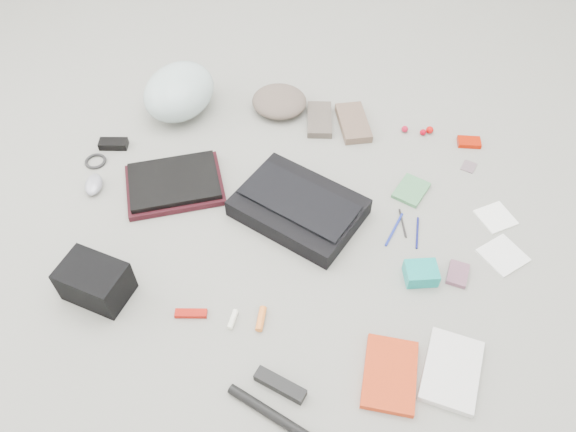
# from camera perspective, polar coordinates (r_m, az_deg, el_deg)

# --- Properties ---
(ground_plane) EXTENTS (4.00, 4.00, 0.00)m
(ground_plane) POSITION_cam_1_polar(r_m,az_deg,el_deg) (1.94, 0.00, -0.93)
(ground_plane) COLOR gray
(messenger_bag) EXTENTS (0.50, 0.44, 0.07)m
(messenger_bag) POSITION_cam_1_polar(r_m,az_deg,el_deg) (1.95, 1.08, 0.85)
(messenger_bag) COLOR black
(messenger_bag) RESTS_ON ground_plane
(bag_flap) EXTENTS (0.44, 0.33, 0.01)m
(bag_flap) POSITION_cam_1_polar(r_m,az_deg,el_deg) (1.92, 1.10, 1.62)
(bag_flap) COLOR black
(bag_flap) RESTS_ON messenger_bag
(laptop_sleeve) EXTENTS (0.42, 0.37, 0.02)m
(laptop_sleeve) POSITION_cam_1_polar(r_m,az_deg,el_deg) (2.09, -11.43, 3.09)
(laptop_sleeve) COLOR #350E15
(laptop_sleeve) RESTS_ON ground_plane
(laptop) EXTENTS (0.38, 0.33, 0.02)m
(laptop) POSITION_cam_1_polar(r_m,az_deg,el_deg) (2.07, -11.52, 3.51)
(laptop) COLOR black
(laptop) RESTS_ON laptop_sleeve
(bike_helmet) EXTENTS (0.35, 0.39, 0.19)m
(bike_helmet) POSITION_cam_1_polar(r_m,az_deg,el_deg) (2.35, -11.00, 12.31)
(bike_helmet) COLOR silver
(bike_helmet) RESTS_ON ground_plane
(beanie) EXTENTS (0.26, 0.25, 0.08)m
(beanie) POSITION_cam_1_polar(r_m,az_deg,el_deg) (2.35, -0.89, 11.57)
(beanie) COLOR brown
(beanie) RESTS_ON ground_plane
(mitten_left) EXTENTS (0.12, 0.21, 0.03)m
(mitten_left) POSITION_cam_1_polar(r_m,az_deg,el_deg) (2.30, 3.21, 9.76)
(mitten_left) COLOR brown
(mitten_left) RESTS_ON ground_plane
(mitten_right) EXTENTS (0.17, 0.24, 0.03)m
(mitten_right) POSITION_cam_1_polar(r_m,az_deg,el_deg) (2.30, 6.65, 9.40)
(mitten_right) COLOR brown
(mitten_right) RESTS_ON ground_plane
(power_brick) EXTENTS (0.11, 0.06, 0.03)m
(power_brick) POSITION_cam_1_polar(r_m,az_deg,el_deg) (2.30, -17.31, 7.01)
(power_brick) COLOR black
(power_brick) RESTS_ON ground_plane
(cable_coil) EXTENTS (0.08, 0.08, 0.01)m
(cable_coil) POSITION_cam_1_polar(r_m,az_deg,el_deg) (2.26, -18.97, 5.29)
(cable_coil) COLOR black
(cable_coil) RESTS_ON ground_plane
(mouse) EXTENTS (0.08, 0.12, 0.04)m
(mouse) POSITION_cam_1_polar(r_m,az_deg,el_deg) (2.16, -19.14, 3.05)
(mouse) COLOR #92939F
(mouse) RESTS_ON ground_plane
(camera_bag) EXTENTS (0.22, 0.18, 0.13)m
(camera_bag) POSITION_cam_1_polar(r_m,az_deg,el_deg) (1.83, -19.00, -6.31)
(camera_bag) COLOR black
(camera_bag) RESTS_ON ground_plane
(multitool) EXTENTS (0.10, 0.04, 0.02)m
(multitool) POSITION_cam_1_polar(r_m,az_deg,el_deg) (1.77, -9.83, -9.73)
(multitool) COLOR #9A0E05
(multitool) RESTS_ON ground_plane
(toiletry_tube_white) EXTENTS (0.02, 0.06, 0.02)m
(toiletry_tube_white) POSITION_cam_1_polar(r_m,az_deg,el_deg) (1.74, -5.63, -10.41)
(toiletry_tube_white) COLOR white
(toiletry_tube_white) RESTS_ON ground_plane
(toiletry_tube_orange) EXTENTS (0.02, 0.08, 0.02)m
(toiletry_tube_orange) POSITION_cam_1_polar(r_m,az_deg,el_deg) (1.73, -2.76, -10.38)
(toiletry_tube_orange) COLOR orange
(toiletry_tube_orange) RESTS_ON ground_plane
(u_lock) EXTENTS (0.16, 0.09, 0.03)m
(u_lock) POSITION_cam_1_polar(r_m,az_deg,el_deg) (1.63, -0.80, -16.79)
(u_lock) COLOR black
(u_lock) RESTS_ON ground_plane
(bike_pump) EXTENTS (0.29, 0.14, 0.03)m
(bike_pump) POSITION_cam_1_polar(r_m,az_deg,el_deg) (1.60, -1.21, -19.75)
(bike_pump) COLOR black
(bike_pump) RESTS_ON ground_plane
(book_red) EXTENTS (0.15, 0.23, 0.02)m
(book_red) POSITION_cam_1_polar(r_m,az_deg,el_deg) (1.68, 10.31, -15.54)
(book_red) COLOR red
(book_red) RESTS_ON ground_plane
(book_white) EXTENTS (0.19, 0.25, 0.02)m
(book_white) POSITION_cam_1_polar(r_m,az_deg,el_deg) (1.72, 16.29, -14.83)
(book_white) COLOR silver
(book_white) RESTS_ON ground_plane
(notepad) EXTENTS (0.14, 0.16, 0.02)m
(notepad) POSITION_cam_1_polar(r_m,az_deg,el_deg) (2.09, 12.40, 2.56)
(notepad) COLOR #43804F
(notepad) RESTS_ON ground_plane
(pen_blue) EXTENTS (0.06, 0.15, 0.01)m
(pen_blue) POSITION_cam_1_polar(r_m,az_deg,el_deg) (1.96, 10.73, -1.34)
(pen_blue) COLOR navy
(pen_blue) RESTS_ON ground_plane
(pen_black) EXTENTS (0.03, 0.12, 0.01)m
(pen_black) POSITION_cam_1_polar(r_m,az_deg,el_deg) (1.98, 11.57, -0.71)
(pen_black) COLOR black
(pen_black) RESTS_ON ground_plane
(pen_navy) EXTENTS (0.01, 0.13, 0.01)m
(pen_navy) POSITION_cam_1_polar(r_m,az_deg,el_deg) (1.97, 13.00, -1.67)
(pen_navy) COLOR #0E125D
(pen_navy) RESTS_ON ground_plane
(accordion_wallet) EXTENTS (0.12, 0.10, 0.05)m
(accordion_wallet) POSITION_cam_1_polar(r_m,az_deg,el_deg) (1.85, 13.36, -5.68)
(accordion_wallet) COLOR #13A197
(accordion_wallet) RESTS_ON ground_plane
(card_deck) EXTENTS (0.08, 0.10, 0.02)m
(card_deck) POSITION_cam_1_polar(r_m,az_deg,el_deg) (1.90, 16.86, -5.66)
(card_deck) COLOR #7D4E61
(card_deck) RESTS_ON ground_plane
(napkin_top) EXTENTS (0.16, 0.16, 0.01)m
(napkin_top) POSITION_cam_1_polar(r_m,az_deg,el_deg) (2.09, 20.34, -0.14)
(napkin_top) COLOR white
(napkin_top) RESTS_ON ground_plane
(napkin_bottom) EXTENTS (0.18, 0.18, 0.01)m
(napkin_bottom) POSITION_cam_1_polar(r_m,az_deg,el_deg) (1.99, 21.00, -3.75)
(napkin_bottom) COLOR white
(napkin_bottom) RESTS_ON ground_plane
(lollipop_a) EXTENTS (0.03, 0.03, 0.03)m
(lollipop_a) POSITION_cam_1_polar(r_m,az_deg,el_deg) (2.31, 11.78, 8.64)
(lollipop_a) COLOR #A90E26
(lollipop_a) RESTS_ON ground_plane
(lollipop_b) EXTENTS (0.03, 0.03, 0.02)m
(lollipop_b) POSITION_cam_1_polar(r_m,az_deg,el_deg) (2.31, 13.55, 8.27)
(lollipop_b) COLOR #A50013
(lollipop_b) RESTS_ON ground_plane
(lollipop_c) EXTENTS (0.04, 0.04, 0.03)m
(lollipop_c) POSITION_cam_1_polar(r_m,az_deg,el_deg) (2.32, 14.20, 8.48)
(lollipop_c) COLOR #C00805
(lollipop_c) RESTS_ON ground_plane
(altoids_tin) EXTENTS (0.09, 0.06, 0.02)m
(altoids_tin) POSITION_cam_1_polar(r_m,az_deg,el_deg) (2.32, 17.91, 7.15)
(altoids_tin) COLOR #B11702
(altoids_tin) RESTS_ON ground_plane
(stamp_sheet) EXTENTS (0.07, 0.07, 0.00)m
(stamp_sheet) POSITION_cam_1_polar(r_m,az_deg,el_deg) (2.23, 17.88, 4.80)
(stamp_sheet) COLOR slate
(stamp_sheet) RESTS_ON ground_plane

